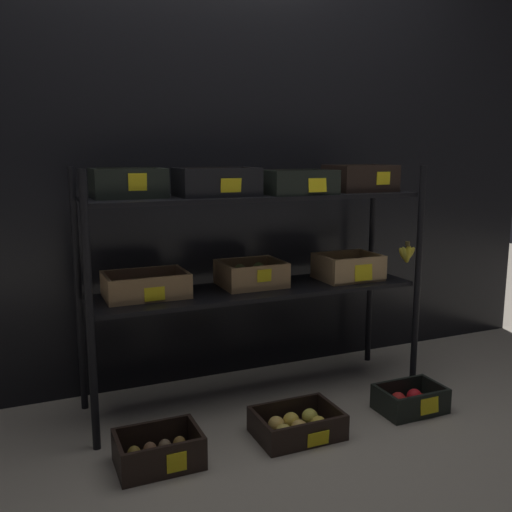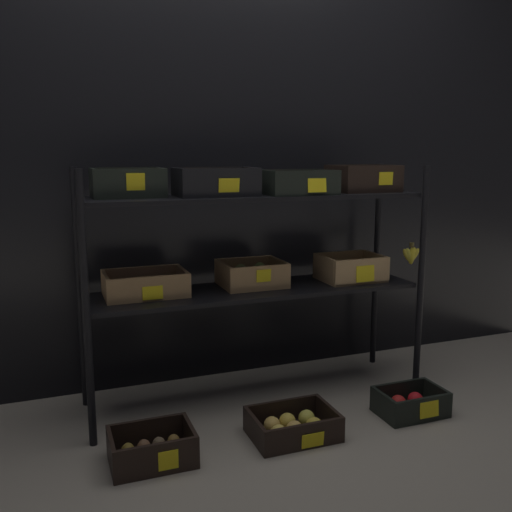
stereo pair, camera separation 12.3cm
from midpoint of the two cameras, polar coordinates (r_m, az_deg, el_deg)
The scene contains 6 objects.
ground_plane at distance 2.86m, azimuth 1.27°, elevation -14.02°, with size 10.00×10.00×0.00m, color gray.
storefront_wall at distance 2.99m, azimuth -1.55°, elevation 7.98°, with size 3.98×0.12×2.12m, color black.
display_rack at distance 2.64m, azimuth 1.35°, elevation 1.90°, with size 1.70×0.44×1.13m.
crate_ground_kiwi at distance 2.33m, azimuth -8.89°, elevation -18.88°, with size 0.32×0.23×0.13m.
crate_ground_apple_gold at distance 2.50m, azimuth 5.22°, elevation -16.82°, with size 0.36×0.26×0.11m.
crate_ground_apple_red at distance 2.78m, azimuth 16.64°, elevation -14.19°, with size 0.30×0.21×0.12m.
Camera 2 is at (-0.92, -2.44, 1.18)m, focal length 39.51 mm.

